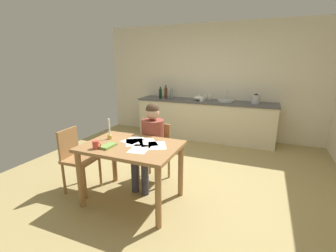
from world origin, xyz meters
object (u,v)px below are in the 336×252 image
book_magazine (108,146)px  dining_table (132,154)px  chair_at_table (156,150)px  candlestick (110,133)px  wine_glass_by_kettle (206,95)px  stovetop_kettle (256,99)px  chair_side_empty (77,157)px  wine_glass_near_sink (209,95)px  person_seated (151,140)px  teacup_on_counter (202,99)px  sink_unit (226,101)px  mixing_bowl (198,98)px  bottle_vinegar (166,93)px  bottle_oil (160,93)px  wine_glass_back_left (199,94)px  bottle_wine_red (172,94)px  coffee_mug (96,145)px

book_magazine → dining_table: bearing=43.6°
chair_at_table → candlestick: size_ratio=3.13×
wine_glass_by_kettle → stovetop_kettle: bearing=-7.7°
chair_side_empty → wine_glass_by_kettle: bearing=71.7°
book_magazine → stovetop_kettle: size_ratio=0.92×
chair_at_table → wine_glass_near_sink: wine_glass_near_sink is taller
chair_side_empty → wine_glass_near_sink: size_ratio=5.68×
person_seated → wine_glass_by_kettle: size_ratio=7.76×
stovetop_kettle → teacup_on_counter: stovetop_kettle is taller
sink_unit → mixing_bowl: bearing=-178.6°
bottle_vinegar → wine_glass_near_sink: 1.05m
person_seated → mixing_bowl: bearing=89.0°
bottle_oil → wine_glass_near_sink: size_ratio=1.78×
chair_at_table → wine_glass_back_left: (0.01, 2.39, 0.53)m
book_magazine → stovetop_kettle: stovetop_kettle is taller
chair_side_empty → dining_table: bearing=2.8°
dining_table → person_seated: (0.01, 0.51, 0.03)m
stovetop_kettle → candlestick: bearing=-120.7°
chair_side_empty → person_seated: bearing=32.7°
wine_glass_near_sink → wine_glass_by_kettle: (-0.09, 0.00, 0.00)m
dining_table → wine_glass_by_kettle: wine_glass_by_kettle is taller
chair_at_table → mixing_bowl: bearing=89.1°
book_magazine → mixing_bowl: mixing_bowl is taller
bottle_oil → mixing_bowl: (0.92, 0.06, -0.07)m
dining_table → bottle_oil: bearing=107.1°
stovetop_kettle → wine_glass_near_sink: size_ratio=1.43×
bottle_vinegar → stovetop_kettle: size_ratio=1.40×
wine_glass_back_left → bottle_oil: bearing=-166.0°
dining_table → mixing_bowl: 2.91m
book_magazine → teacup_on_counter: teacup_on_counter is taller
stovetop_kettle → teacup_on_counter: 1.13m
mixing_bowl → candlestick: bearing=-98.8°
person_seated → sink_unit: 2.50m
dining_table → bottle_vinegar: bearing=104.8°
bottle_vinegar → wine_glass_by_kettle: bearing=7.6°
dining_table → person_seated: bearing=88.7°
chair_at_table → person_seated: person_seated is taller
chair_side_empty → bottle_wine_red: bearing=86.2°
book_magazine → wine_glass_near_sink: wine_glass_near_sink is taller
mixing_bowl → stovetop_kettle: stovetop_kettle is taller
person_seated → coffee_mug: person_seated is taller
bottle_oil → bottle_wine_red: (0.23, 0.16, -0.01)m
dining_table → chair_side_empty: chair_side_empty is taller
chair_side_empty → bottle_vinegar: size_ratio=2.84×
bottle_vinegar → wine_glass_near_sink: bearing=6.9°
chair_side_empty → wine_glass_back_left: (0.87, 3.09, 0.52)m
wine_glass_back_left → book_magazine: bearing=-94.3°
stovetop_kettle → wine_glass_back_left: 1.27m
bottle_wine_red → wine_glass_back_left: size_ratio=1.61×
sink_unit → wine_glass_near_sink: (-0.40, 0.15, 0.09)m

